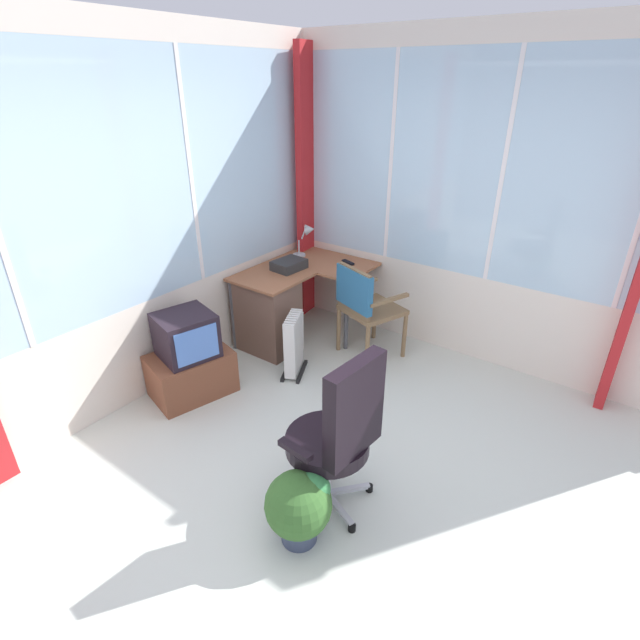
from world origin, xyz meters
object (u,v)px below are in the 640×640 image
at_px(wooden_armchair, 362,301).
at_px(paper_tray, 289,265).
at_px(desk, 272,310).
at_px(potted_plant, 300,504).
at_px(tv_remote, 348,262).
at_px(office_chair, 339,430).
at_px(tv_on_stand, 189,360).
at_px(space_heater, 294,343).
at_px(desk_lamp, 307,235).

bearing_deg(wooden_armchair, paper_tray, 95.58).
distance_m(desk, potted_plant, 2.24).
height_order(tv_remote, potted_plant, tv_remote).
relative_size(wooden_armchair, office_chair, 0.84).
height_order(office_chair, potted_plant, office_chair).
xyz_separation_m(desk, office_chair, (-1.26, -1.63, 0.20)).
xyz_separation_m(paper_tray, tv_on_stand, (-1.24, 0.04, -0.46)).
xyz_separation_m(tv_remote, office_chair, (-1.98, -1.24, -0.15)).
bearing_deg(paper_tray, potted_plant, -139.38).
relative_size(wooden_armchair, space_heater, 1.62).
relative_size(desk_lamp, space_heater, 0.58).
height_order(wooden_armchair, tv_on_stand, wooden_armchair).
bearing_deg(wooden_armchair, tv_remote, 46.78).
relative_size(tv_remote, paper_tray, 0.50).
relative_size(desk, wooden_armchair, 1.35).
bearing_deg(tv_on_stand, desk_lamp, 2.32).
relative_size(desk, desk_lamp, 3.75).
bearing_deg(desk_lamp, desk, -172.11).
bearing_deg(potted_plant, desk, 45.13).
bearing_deg(tv_on_stand, tv_remote, -13.51).
bearing_deg(paper_tray, office_chair, -133.25).
relative_size(paper_tray, space_heater, 0.53).
height_order(office_chair, space_heater, office_chair).
bearing_deg(office_chair, potted_plant, 172.19).
relative_size(desk, office_chair, 1.13).
bearing_deg(tv_on_stand, office_chair, -99.37).
height_order(tv_remote, wooden_armchair, wooden_armchair).
relative_size(tv_remote, wooden_armchair, 0.16).
relative_size(desk_lamp, wooden_armchair, 0.36).
xyz_separation_m(office_chair, space_heater, (1.04, 1.17, -0.31)).
xyz_separation_m(office_chair, tv_on_stand, (0.27, 1.65, -0.27)).
xyz_separation_m(desk, space_heater, (-0.23, -0.45, -0.11)).
distance_m(desk, desk_lamp, 0.88).
height_order(desk, paper_tray, paper_tray).
height_order(tv_remote, tv_on_stand, tv_remote).
bearing_deg(potted_plant, tv_on_stand, 70.02).
distance_m(desk, paper_tray, 0.46).
height_order(paper_tray, office_chair, office_chair).
relative_size(tv_remote, tv_on_stand, 0.20).
distance_m(tv_remote, space_heater, 1.05).
relative_size(desk_lamp, paper_tray, 1.09).
distance_m(tv_remote, wooden_armchair, 0.59).
relative_size(desk_lamp, office_chair, 0.30).
relative_size(desk, space_heater, 2.19).
xyz_separation_m(desk, wooden_armchair, (0.33, -0.80, 0.19)).
relative_size(tv_on_stand, potted_plant, 1.60).
relative_size(desk, tv_remote, 8.19).
height_order(desk_lamp, tv_on_stand, desk_lamp).
height_order(desk, desk_lamp, desk_lamp).
bearing_deg(office_chair, desk, 52.15).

